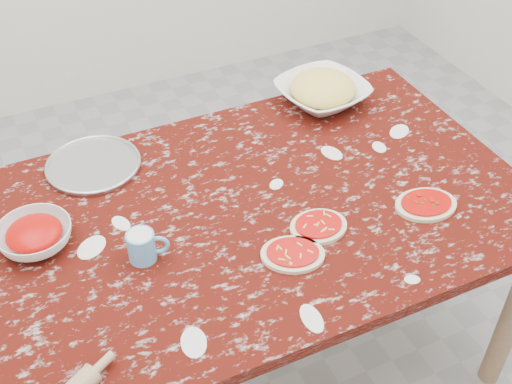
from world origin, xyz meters
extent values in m
plane|color=gray|center=(0.00, 0.00, 0.00)|extent=(4.00, 4.00, 0.00)
cube|color=#3B0A05|center=(0.00, 0.00, 0.73)|extent=(1.60, 1.00, 0.04)
cube|color=#947154|center=(0.00, 0.00, 0.67)|extent=(1.50, 0.90, 0.08)
cylinder|color=#947154|center=(-0.72, 0.42, 0.35)|extent=(0.07, 0.07, 0.71)
cylinder|color=#947154|center=(0.72, 0.42, 0.35)|extent=(0.07, 0.07, 0.71)
cylinder|color=#B2B2B7|center=(-0.38, 0.38, 0.76)|extent=(0.37, 0.37, 0.01)
imported|color=white|center=(-0.61, 0.10, 0.78)|extent=(0.23, 0.23, 0.06)
imported|color=white|center=(0.44, 0.40, 0.79)|extent=(0.35, 0.35, 0.07)
cylinder|color=#60A4DF|center=(-0.36, -0.07, 0.79)|extent=(0.07, 0.07, 0.09)
torus|color=#60A4DF|center=(-0.32, -0.08, 0.79)|extent=(0.06, 0.03, 0.06)
cylinder|color=silver|center=(-0.36, -0.07, 0.82)|extent=(0.06, 0.06, 0.01)
ellipsoid|color=beige|center=(0.00, -0.23, 0.76)|extent=(0.21, 0.19, 0.01)
ellipsoid|color=red|center=(0.00, -0.23, 0.76)|extent=(0.17, 0.16, 0.00)
ellipsoid|color=beige|center=(0.12, -0.16, 0.76)|extent=(0.17, 0.15, 0.01)
ellipsoid|color=red|center=(0.12, -0.16, 0.76)|extent=(0.14, 0.12, 0.00)
ellipsoid|color=beige|center=(0.44, -0.21, 0.76)|extent=(0.20, 0.17, 0.01)
ellipsoid|color=red|center=(0.44, -0.21, 0.76)|extent=(0.17, 0.14, 0.00)
camera|label=1|loc=(-0.59, -1.27, 2.01)|focal=45.51mm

